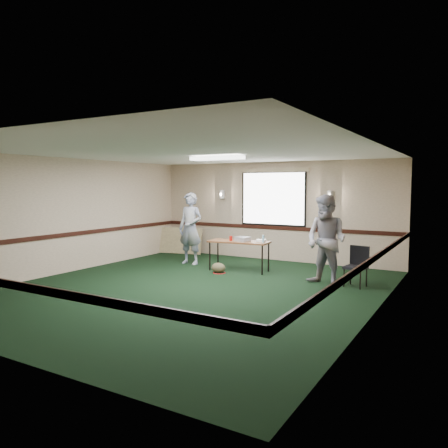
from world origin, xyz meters
The scene contains 13 objects.
ground centered at (0.00, 0.00, 0.00)m, with size 8.00×8.00×0.00m, color black.
room_shell centered at (0.00, 2.12, 1.58)m, with size 8.00×8.02×8.00m.
folding_table centered at (-0.05, 2.11, 0.67)m, with size 1.51×0.73×0.73m.
projector centered at (0.05, 2.10, 0.78)m, with size 0.32×0.27×0.11m, color #94959D.
game_console centered at (0.46, 2.25, 0.75)m, with size 0.21×0.17×0.05m, color white.
red_cup centered at (-0.26, 2.07, 0.78)m, with size 0.08×0.08×0.11m, color #AE120B.
water_bottle centered at (0.58, 2.12, 0.82)m, with size 0.05×0.05×0.18m, color #81BBD3.
duffel_bag centered at (-0.35, 1.64, 0.12)m, with size 0.34×0.26×0.24m, color #493E2A.
cable_coil centered at (-0.32, 1.63, 0.01)m, with size 0.30×0.30×0.02m, color red.
folded_table centered at (-2.98, 3.60, 0.39)m, with size 1.53×0.07×0.79m, color #9A845F.
conference_chair centered at (2.79, 1.90, 0.48)m, with size 0.46×0.47×0.82m.
person_left centered at (-1.60, 2.30, 0.94)m, with size 0.68×0.45×1.88m, color #3F4E8B.
person_right centered at (2.22, 1.65, 0.93)m, with size 0.91×0.71×1.87m, color #7F96C6.
Camera 1 is at (4.86, -7.05, 2.05)m, focal length 35.00 mm.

